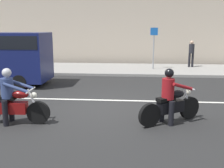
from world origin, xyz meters
TOP-DOWN VIEW (x-y plane):
  - ground_plane at (0.00, 0.00)m, footprint 80.00×80.00m
  - sidewalk_slab at (0.00, 8.00)m, footprint 40.00×4.40m
  - building_facade at (0.00, 11.40)m, footprint 40.00×1.40m
  - lane_marking_stripe at (-0.60, 0.90)m, footprint 18.00×0.14m
  - motorcycle_with_rider_denim_blue at (-2.29, -1.75)m, footprint 2.05×0.70m
  - motorcycle_with_rider_crimson at (2.07, -1.33)m, footprint 1.81×1.26m
  - street_sign_post at (2.21, 7.82)m, footprint 0.44×0.08m
  - pedestrian_bystander at (4.66, 8.83)m, footprint 0.34×0.34m

SIDE VIEW (x-z plane):
  - ground_plane at x=0.00m, z-range 0.00..0.00m
  - lane_marking_stripe at x=-0.60m, z-range 0.00..0.01m
  - sidewalk_slab at x=0.00m, z-range 0.00..0.14m
  - motorcycle_with_rider_crimson at x=2.07m, z-range -0.14..1.41m
  - motorcycle_with_rider_denim_blue at x=-2.29m, z-range -0.14..1.42m
  - pedestrian_bystander at x=4.66m, z-range 0.28..1.94m
  - street_sign_post at x=2.21m, z-range 0.41..2.90m
  - building_facade at x=0.00m, z-range 0.00..9.03m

